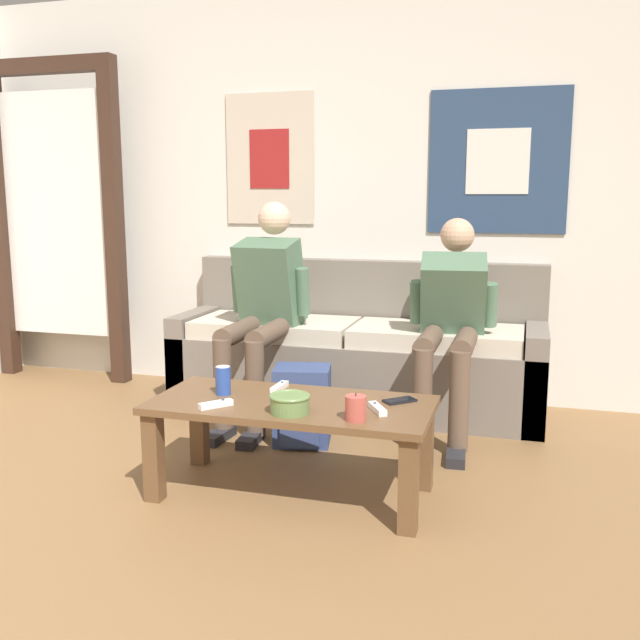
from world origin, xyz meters
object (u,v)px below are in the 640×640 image
at_px(backpack, 302,407).
at_px(drink_can_blue, 223,380).
at_px(coffee_table, 292,418).
at_px(game_controller_near_left, 377,409).
at_px(game_controller_far_center, 279,387).
at_px(person_seated_teen, 450,317).
at_px(game_controller_near_right, 216,404).
at_px(cell_phone, 400,400).
at_px(couch, 357,357).
at_px(pillar_candle, 356,408).
at_px(person_seated_adult, 263,303).
at_px(ceramic_bowl, 290,403).

height_order(backpack, drink_can_blue, drink_can_blue).
bearing_deg(coffee_table, drink_can_blue, 175.58).
xyz_separation_m(game_controller_near_left, game_controller_far_center, (-0.49, 0.20, 0.00)).
bearing_deg(backpack, person_seated_teen, 29.25).
height_order(person_seated_teen, game_controller_near_left, person_seated_teen).
xyz_separation_m(game_controller_near_right, cell_phone, (0.71, 0.29, -0.01)).
height_order(couch, pillar_candle, couch).
height_order(drink_can_blue, cell_phone, drink_can_blue).
bearing_deg(person_seated_adult, game_controller_near_left, -49.28).
xyz_separation_m(pillar_candle, cell_phone, (0.12, 0.29, -0.04)).
bearing_deg(coffee_table, person_seated_adult, 116.90).
bearing_deg(cell_phone, coffee_table, -164.01).
bearing_deg(game_controller_near_right, pillar_candle, -0.66).
relative_size(couch, person_seated_adult, 1.78).
bearing_deg(pillar_candle, coffee_table, 152.03).
distance_m(backpack, game_controller_far_center, 0.51).
relative_size(person_seated_adult, game_controller_near_right, 9.31).
height_order(coffee_table, person_seated_teen, person_seated_teen).
relative_size(coffee_table, ceramic_bowl, 7.14).
height_order(backpack, cell_phone, cell_phone).
height_order(coffee_table, backpack, coffee_table).
relative_size(game_controller_near_left, cell_phone, 0.98).
distance_m(game_controller_near_right, cell_phone, 0.76).
height_order(couch, cell_phone, couch).
distance_m(game_controller_near_left, cell_phone, 0.17).
height_order(couch, person_seated_teen, person_seated_teen).
xyz_separation_m(person_seated_adult, ceramic_bowl, (0.54, -1.12, -0.22)).
relative_size(coffee_table, person_seated_adult, 0.96).
height_order(coffee_table, game_controller_near_right, game_controller_near_right).
distance_m(backpack, drink_can_blue, 0.68).
distance_m(couch, pillar_candle, 1.56).
height_order(couch, game_controller_near_right, couch).
bearing_deg(game_controller_far_center, backpack, 94.98).
distance_m(couch, person_seated_adult, 0.69).
distance_m(backpack, pillar_candle, 0.95).
height_order(couch, game_controller_near_left, couch).
xyz_separation_m(pillar_candle, game_controller_far_center, (-0.43, 0.33, -0.04)).
bearing_deg(game_controller_far_center, couch, 86.37).
bearing_deg(pillar_candle, backpack, 120.81).
height_order(drink_can_blue, game_controller_far_center, drink_can_blue).
relative_size(ceramic_bowl, pillar_candle, 1.52).
bearing_deg(person_seated_teen, ceramic_bowl, -113.48).
bearing_deg(game_controller_near_right, drink_can_blue, 104.81).
relative_size(couch, game_controller_far_center, 15.01).
bearing_deg(backpack, pillar_candle, -59.19).
height_order(backpack, ceramic_bowl, ceramic_bowl).
relative_size(pillar_candle, cell_phone, 0.75).
bearing_deg(coffee_table, game_controller_near_left, -5.39).
distance_m(coffee_table, person_seated_adult, 1.14).
bearing_deg(drink_can_blue, ceramic_bowl, -25.67).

